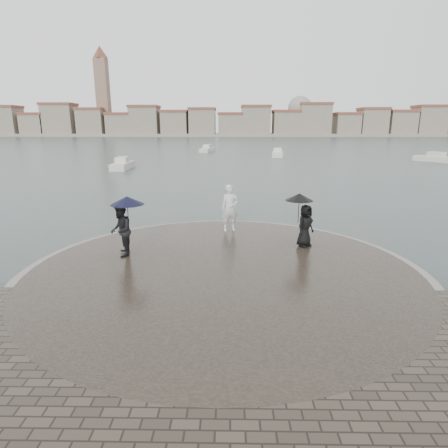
{
  "coord_description": "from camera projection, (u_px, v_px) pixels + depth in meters",
  "views": [
    {
      "loc": [
        0.21,
        -7.39,
        4.67
      ],
      "look_at": [
        0.0,
        4.8,
        1.45
      ],
      "focal_mm": 30.0,
      "sensor_mm": 36.0,
      "label": 1
    }
  ],
  "objects": [
    {
      "name": "boats",
      "position": [
        262.0,
        156.0,
        54.15
      ],
      "size": [
        42.21,
        33.24,
        1.5
      ],
      "color": "beige",
      "rests_on": "ground"
    },
    {
      "name": "kerb_ring",
      "position": [
        223.0,
        274.0,
        11.68
      ],
      "size": [
        12.5,
        12.5,
        0.32
      ],
      "primitive_type": "cylinder",
      "color": "gray",
      "rests_on": "ground"
    },
    {
      "name": "visitor_right",
      "position": [
        303.0,
        216.0,
        13.54
      ],
      "size": [
        1.22,
        1.06,
        1.95
      ],
      "color": "black",
      "rests_on": "quay_tip"
    },
    {
      "name": "statue",
      "position": [
        230.0,
        208.0,
        15.57
      ],
      "size": [
        0.79,
        0.6,
        1.95
      ],
      "primitive_type": "imported",
      "rotation": [
        0.0,
        0.0,
        0.2
      ],
      "color": "silver",
      "rests_on": "quay_tip"
    },
    {
      "name": "ground",
      "position": [
        220.0,
        342.0,
        8.34
      ],
      "size": [
        400.0,
        400.0,
        0.0
      ],
      "primitive_type": "plane",
      "color": "#2B3835",
      "rests_on": "ground"
    },
    {
      "name": "visitor_left",
      "position": [
        122.0,
        223.0,
        12.52
      ],
      "size": [
        1.25,
        1.17,
        2.04
      ],
      "color": "black",
      "rests_on": "quay_tip"
    },
    {
      "name": "far_skyline",
      "position": [
        216.0,
        123.0,
        162.36
      ],
      "size": [
        260.0,
        20.0,
        37.0
      ],
      "color": "gray",
      "rests_on": "ground"
    },
    {
      "name": "quay_tip",
      "position": [
        223.0,
        274.0,
        11.67
      ],
      "size": [
        11.9,
        11.9,
        0.36
      ],
      "primitive_type": "cylinder",
      "color": "#2D261E",
      "rests_on": "ground"
    }
  ]
}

